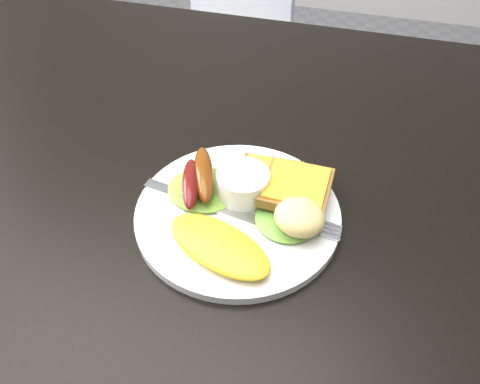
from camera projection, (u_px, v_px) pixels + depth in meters
The scene contains 14 objects.
room_floor at pixel (229, 374), 1.20m from camera, with size 4.00×4.50×0.02m, color gray.
dining_table at pixel (221, 152), 0.68m from camera, with size 1.20×0.80×0.04m, color black.
dining_chair at pixel (227, 46), 1.48m from camera, with size 0.36×0.36×0.04m, color #A07F52.
plate at pixel (238, 213), 0.56m from camera, with size 0.24×0.24×0.01m, color white.
lettuce_left at pixel (204, 189), 0.57m from camera, with size 0.09×0.08×0.01m, color #548E1F.
lettuce_right at pixel (285, 221), 0.53m from camera, with size 0.07×0.06×0.01m, color olive.
omelette at pixel (219, 245), 0.50m from camera, with size 0.13×0.06×0.02m, color yellow.
sausage_a at pixel (191, 183), 0.55m from camera, with size 0.02×0.09×0.02m, color #5D0F0D.
sausage_b at pixel (204, 174), 0.57m from camera, with size 0.02×0.10×0.02m, color #673003.
ramekin at pixel (243, 185), 0.56m from camera, with size 0.06×0.06×0.04m, color white.
toast_a at pixel (269, 181), 0.58m from camera, with size 0.08×0.08×0.01m, color #8C581B.
toast_b at pixel (296, 188), 0.55m from camera, with size 0.08×0.08×0.01m, color olive.
potato_salad at pixel (300, 217), 0.51m from camera, with size 0.06×0.05×0.03m, color beige.
fork at pixel (211, 206), 0.55m from camera, with size 0.18×0.01×0.00m, color #ADAFB7.
Camera 1 is at (0.17, -0.49, 1.17)m, focal length 35.00 mm.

